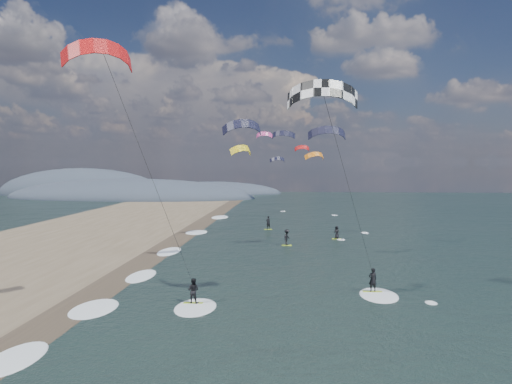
{
  "coord_description": "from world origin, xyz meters",
  "views": [
    {
      "loc": [
        1.75,
        -23.78,
        9.15
      ],
      "look_at": [
        -1.0,
        12.0,
        7.0
      ],
      "focal_mm": 35.0,
      "sensor_mm": 36.0,
      "label": 1
    }
  ],
  "objects": [
    {
      "name": "shoreline_surf",
      "position": [
        -10.8,
        14.75,
        0.0
      ],
      "size": [
        2.4,
        79.4,
        0.11
      ],
      "color": "white",
      "rests_on": "ground"
    },
    {
      "name": "far_kitesurfers",
      "position": [
        1.7,
        34.76,
        0.88
      ],
      "size": [
        9.7,
        13.91,
        1.86
      ],
      "color": "#B2DA26",
      "rests_on": "ground"
    },
    {
      "name": "bg_kite_field",
      "position": [
        0.57,
        53.35,
        12.04
      ],
      "size": [
        13.0,
        77.4,
        5.64
      ],
      "color": "orange",
      "rests_on": "ground"
    },
    {
      "name": "kitesurfer_near_a",
      "position": [
        4.14,
        6.45,
        10.77
      ],
      "size": [
        7.7,
        8.39,
        14.47
      ],
      "color": "#B2DA26",
      "rests_on": "ground"
    },
    {
      "name": "coastal_hills",
      "position": [
        -44.84,
        107.86,
        0.0
      ],
      "size": [
        80.0,
        41.0,
        15.0
      ],
      "color": "#3D4756",
      "rests_on": "ground"
    },
    {
      "name": "ground",
      "position": [
        0.0,
        0.0,
        0.0
      ],
      "size": [
        260.0,
        260.0,
        0.0
      ],
      "primitive_type": "plane",
      "color": "black",
      "rests_on": "ground"
    },
    {
      "name": "kitesurfer_near_b",
      "position": [
        -7.06,
        3.33,
        10.41
      ],
      "size": [
        7.04,
        8.9,
        16.0
      ],
      "color": "#B2DA26",
      "rests_on": "ground"
    },
    {
      "name": "wet_sand_strip",
      "position": [
        -12.0,
        10.0,
        0.0
      ],
      "size": [
        3.0,
        240.0,
        0.0
      ],
      "primitive_type": "cube",
      "color": "#382D23",
      "rests_on": "ground"
    }
  ]
}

